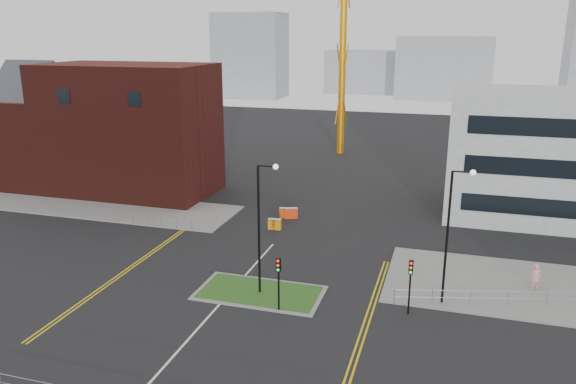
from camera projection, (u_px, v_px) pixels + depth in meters
The scene contains 24 objects.
ground at pixel (179, 350), 31.62m from camera, with size 200.00×200.00×0.00m, color black.
pavement_left at pixel (103, 206), 57.37m from camera, with size 28.00×8.00×0.12m, color slate.
pavement_right at pixel (564, 292), 38.43m from camera, with size 24.00×10.00×0.12m, color slate.
island_kerb at pixel (260, 293), 38.42m from camera, with size 8.60×4.60×0.08m, color slate.
grass_island at pixel (260, 292), 38.42m from camera, with size 8.00×4.00×0.12m, color #2A551C.
brick_building at pixel (106, 130), 61.84m from camera, with size 24.20×10.07×14.24m.
streetlamp_island at pixel (262, 219), 36.88m from camera, with size 1.46×0.36×9.18m.
streetlamp_right_near at pixel (452, 227), 35.42m from camera, with size 1.46×0.36×9.18m.
traffic_light_island at pixel (279, 274), 35.31m from camera, with size 0.28×0.33×3.65m.
traffic_light_right at pixel (410, 277), 34.95m from camera, with size 0.28×0.33×3.65m.
railing_left at pixel (161, 220), 51.02m from camera, with size 6.05×0.05×1.10m.
railing_right at pixel (547, 296), 36.35m from camera, with size 19.05×5.05×1.10m.
centre_line at pixel (195, 332), 33.46m from camera, with size 0.15×30.00×0.01m, color silver.
yellow_left_a at pixel (134, 264), 43.30m from camera, with size 0.12×24.00×0.01m, color gold.
yellow_left_b at pixel (138, 264), 43.22m from camera, with size 0.12×24.00×0.01m, color gold.
yellow_right_a at pixel (364, 323), 34.52m from camera, with size 0.12×20.00×0.01m, color gold.
yellow_right_b at pixel (369, 324), 34.44m from camera, with size 0.12×20.00×0.01m, color gold.
skyline_a at pixel (250, 56), 150.11m from camera, with size 18.00×12.00×22.00m, color gray.
skyline_b at pixel (444, 68), 146.38m from camera, with size 24.00×12.00×16.00m, color gray.
skyline_d at pixel (379, 72), 161.09m from camera, with size 30.00×12.00×12.00m, color gray.
pedestrian at pixel (536, 278), 38.46m from camera, with size 0.72×0.48×1.99m, color pink.
barrier_left at pixel (275, 224), 50.70m from camera, with size 1.22×0.50×1.00m.
barrier_mid at pixel (291, 213), 53.69m from camera, with size 1.30×0.88×1.04m.
barrier_right at pixel (286, 212), 53.84m from camera, with size 1.24×0.60×1.00m.
Camera 1 is at (13.89, -25.00, 17.28)m, focal length 35.00 mm.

